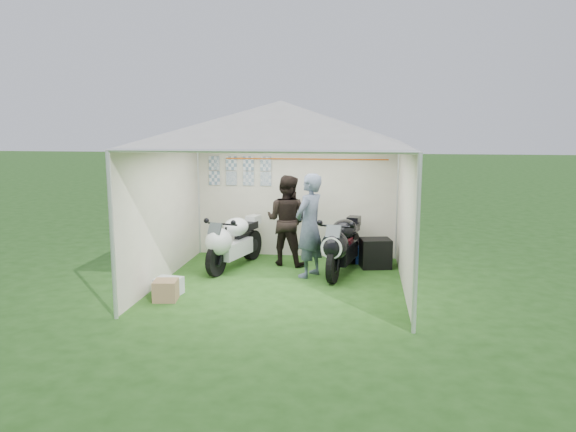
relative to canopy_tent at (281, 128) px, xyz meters
name	(u,v)px	position (x,y,z in m)	size (l,w,h in m)	color
ground	(281,283)	(0.00, -0.03, -2.58)	(80.00, 80.00, 0.00)	#204914
canopy_tent	(281,128)	(0.00, 0.00, 0.00)	(5.66, 5.66, 3.00)	silver
motorcycle_white	(232,240)	(-1.03, 0.78, -2.04)	(0.80, 1.89, 0.95)	black
motorcycle_black	(342,244)	(0.98, 0.66, -2.02)	(0.71, 1.99, 0.99)	black
paddock_stand	(353,254)	(1.17, 1.56, -2.41)	(0.43, 0.27, 0.32)	#274BB3
person_dark_jacket	(287,220)	(-0.08, 1.23, -1.73)	(0.82, 0.64, 1.69)	black
person_blue_jacket	(309,226)	(0.42, 0.46, -1.67)	(0.66, 0.43, 1.80)	slate
equipment_box	(375,253)	(1.58, 1.22, -2.31)	(0.54, 0.43, 0.54)	black
crate_0	(169,286)	(-1.66, -0.88, -2.44)	(0.40, 0.31, 0.27)	#B9BEC2
crate_1	(166,290)	(-1.60, -1.17, -2.42)	(0.35, 0.35, 0.31)	#906F4C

